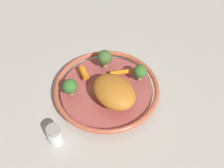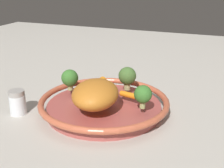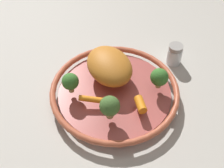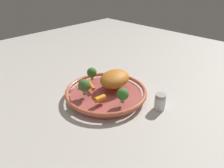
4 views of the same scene
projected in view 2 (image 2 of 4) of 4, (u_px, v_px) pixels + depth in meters
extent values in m
plane|color=#B7B2A8|center=(104.00, 112.00, 0.81)|extent=(2.28, 2.28, 0.00)
cylinder|color=#A84C47|center=(104.00, 108.00, 0.81)|extent=(0.29, 0.29, 0.02)
torus|color=#BE5A3D|center=(104.00, 101.00, 0.80)|extent=(0.33, 0.33, 0.02)
ellipsoid|color=#C06F23|center=(96.00, 94.00, 0.74)|extent=(0.14, 0.17, 0.06)
cylinder|color=orange|center=(100.00, 83.00, 0.87)|extent=(0.02, 0.05, 0.02)
cylinder|color=orange|center=(131.00, 95.00, 0.80)|extent=(0.07, 0.04, 0.02)
cylinder|color=#9BA566|center=(70.00, 87.00, 0.85)|extent=(0.01, 0.01, 0.02)
sphere|color=#38712B|center=(70.00, 78.00, 0.84)|extent=(0.05, 0.05, 0.05)
cylinder|color=#9CA566|center=(143.00, 105.00, 0.74)|extent=(0.01, 0.01, 0.02)
sphere|color=#39702C|center=(143.00, 94.00, 0.73)|extent=(0.04, 0.04, 0.04)
cylinder|color=tan|center=(127.00, 86.00, 0.85)|extent=(0.02, 0.02, 0.02)
sphere|color=#43672F|center=(127.00, 76.00, 0.84)|extent=(0.05, 0.05, 0.05)
cylinder|color=silver|center=(18.00, 105.00, 0.79)|extent=(0.04, 0.04, 0.05)
cylinder|color=#9E9993|center=(16.00, 93.00, 0.78)|extent=(0.04, 0.04, 0.01)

